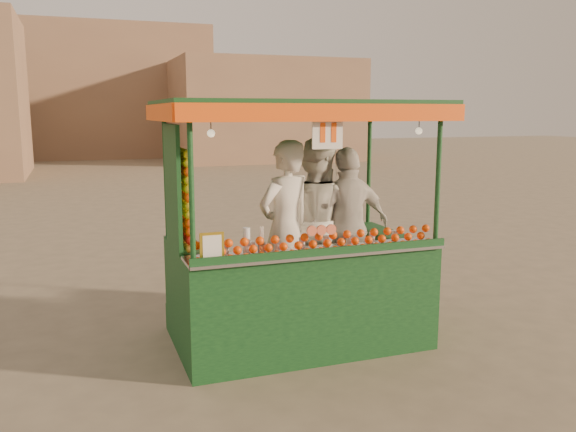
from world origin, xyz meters
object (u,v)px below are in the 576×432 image
object	(u,v)px
juice_cart	(294,268)
vendor_middle	(316,221)
vendor_right	(348,226)
vendor_left	(285,228)

from	to	relation	value
juice_cart	vendor_middle	distance (m)	0.72
vendor_middle	juice_cart	bearing A→B (deg)	97.14
vendor_right	juice_cart	bearing A→B (deg)	13.45
vendor_left	vendor_middle	xyz separation A→B (m)	(0.46, 0.29, -0.00)
vendor_left	vendor_middle	size ratio (longest dim) A/B	1.00
vendor_left	vendor_middle	distance (m)	0.54
vendor_middle	vendor_left	bearing A→B (deg)	83.76
juice_cart	vendor_right	xyz separation A→B (m)	(0.74, 0.27, 0.35)
juice_cart	vendor_middle	bearing A→B (deg)	45.46
juice_cart	vendor_middle	size ratio (longest dim) A/B	1.51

